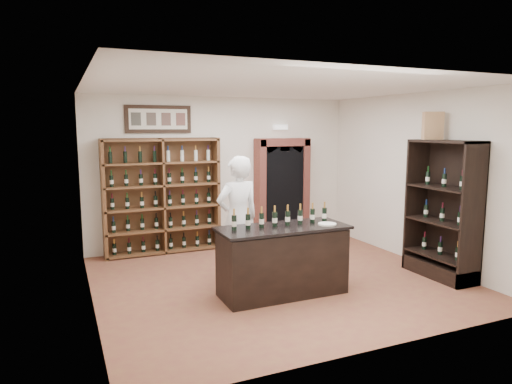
# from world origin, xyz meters

# --- Properties ---
(floor) EXTENTS (5.50, 5.50, 0.00)m
(floor) POSITION_xyz_m (0.00, 0.00, 0.00)
(floor) COLOR brown
(floor) RESTS_ON ground
(ceiling) EXTENTS (5.50, 5.50, 0.00)m
(ceiling) POSITION_xyz_m (0.00, 0.00, 3.00)
(ceiling) COLOR white
(ceiling) RESTS_ON wall_back
(wall_back) EXTENTS (5.50, 0.04, 3.00)m
(wall_back) POSITION_xyz_m (0.00, 2.50, 1.50)
(wall_back) COLOR silver
(wall_back) RESTS_ON ground
(wall_left) EXTENTS (0.04, 5.00, 3.00)m
(wall_left) POSITION_xyz_m (-2.75, 0.00, 1.50)
(wall_left) COLOR silver
(wall_left) RESTS_ON ground
(wall_right) EXTENTS (0.04, 5.00, 3.00)m
(wall_right) POSITION_xyz_m (2.75, 0.00, 1.50)
(wall_right) COLOR silver
(wall_right) RESTS_ON ground
(wine_shelf) EXTENTS (2.20, 0.38, 2.20)m
(wine_shelf) POSITION_xyz_m (-1.30, 2.33, 1.10)
(wine_shelf) COLOR brown
(wine_shelf) RESTS_ON ground
(framed_picture) EXTENTS (1.25, 0.04, 0.52)m
(framed_picture) POSITION_xyz_m (-1.30, 2.47, 2.55)
(framed_picture) COLOR black
(framed_picture) RESTS_ON wall_back
(arched_doorway) EXTENTS (1.17, 0.35, 2.17)m
(arched_doorway) POSITION_xyz_m (1.25, 2.33, 1.14)
(arched_doorway) COLOR black
(arched_doorway) RESTS_ON ground
(emergency_light) EXTENTS (0.30, 0.10, 0.10)m
(emergency_light) POSITION_xyz_m (1.25, 2.42, 2.40)
(emergency_light) COLOR white
(emergency_light) RESTS_ON wall_back
(tasting_counter) EXTENTS (1.88, 0.78, 1.00)m
(tasting_counter) POSITION_xyz_m (-0.20, -0.60, 0.49)
(tasting_counter) COLOR black
(tasting_counter) RESTS_ON ground
(counter_bottle_0) EXTENTS (0.07, 0.07, 0.30)m
(counter_bottle_0) POSITION_xyz_m (-0.92, -0.54, 1.11)
(counter_bottle_0) COLOR black
(counter_bottle_0) RESTS_ON tasting_counter
(counter_bottle_1) EXTENTS (0.07, 0.07, 0.30)m
(counter_bottle_1) POSITION_xyz_m (-0.71, -0.54, 1.11)
(counter_bottle_1) COLOR black
(counter_bottle_1) RESTS_ON tasting_counter
(counter_bottle_2) EXTENTS (0.07, 0.07, 0.30)m
(counter_bottle_2) POSITION_xyz_m (-0.51, -0.54, 1.11)
(counter_bottle_2) COLOR black
(counter_bottle_2) RESTS_ON tasting_counter
(counter_bottle_3) EXTENTS (0.07, 0.07, 0.30)m
(counter_bottle_3) POSITION_xyz_m (-0.30, -0.54, 1.11)
(counter_bottle_3) COLOR black
(counter_bottle_3) RESTS_ON tasting_counter
(counter_bottle_4) EXTENTS (0.07, 0.07, 0.30)m
(counter_bottle_4) POSITION_xyz_m (-0.10, -0.54, 1.11)
(counter_bottle_4) COLOR black
(counter_bottle_4) RESTS_ON tasting_counter
(counter_bottle_5) EXTENTS (0.07, 0.07, 0.30)m
(counter_bottle_5) POSITION_xyz_m (0.11, -0.54, 1.11)
(counter_bottle_5) COLOR black
(counter_bottle_5) RESTS_ON tasting_counter
(counter_bottle_6) EXTENTS (0.07, 0.07, 0.30)m
(counter_bottle_6) POSITION_xyz_m (0.31, -0.54, 1.11)
(counter_bottle_6) COLOR black
(counter_bottle_6) RESTS_ON tasting_counter
(counter_bottle_7) EXTENTS (0.07, 0.07, 0.30)m
(counter_bottle_7) POSITION_xyz_m (0.52, -0.54, 1.11)
(counter_bottle_7) COLOR black
(counter_bottle_7) RESTS_ON tasting_counter
(side_cabinet) EXTENTS (0.48, 1.20, 2.20)m
(side_cabinet) POSITION_xyz_m (2.52, -0.90, 0.75)
(side_cabinet) COLOR black
(side_cabinet) RESTS_ON ground
(shopkeeper) EXTENTS (0.77, 0.56, 1.97)m
(shopkeeper) POSITION_xyz_m (-0.56, 0.24, 0.98)
(shopkeeper) COLOR white
(shopkeeper) RESTS_ON ground
(plate) EXTENTS (0.26, 0.26, 0.02)m
(plate) POSITION_xyz_m (0.44, -0.75, 1.01)
(plate) COLOR beige
(plate) RESTS_ON tasting_counter
(wine_crate) EXTENTS (0.34, 0.25, 0.45)m
(wine_crate) POSITION_xyz_m (2.51, -0.58, 2.42)
(wine_crate) COLOR tan
(wine_crate) RESTS_ON side_cabinet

